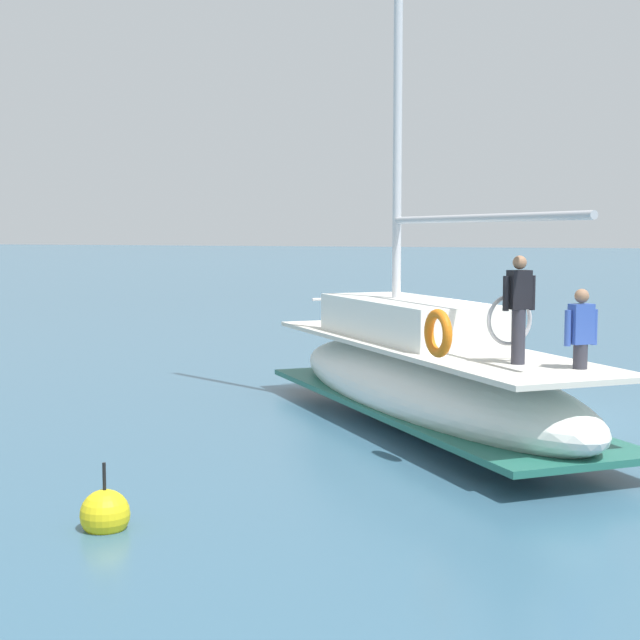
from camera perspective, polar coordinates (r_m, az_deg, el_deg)
The scene contains 3 objects.
ground_plane at distance 17.80m, azimuth 11.40°, elevation -5.77°, with size 400.00×400.00×0.00m, color #38607A.
main_sailboat at distance 16.64m, azimuth 6.24°, elevation -3.25°, with size 8.54×8.43×14.16m.
mooring_buoy at distance 11.31m, azimuth -12.79°, elevation -11.31°, with size 0.57×0.57×0.89m.
Camera 1 is at (-17.10, -3.61, 3.37)m, focal length 53.26 mm.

